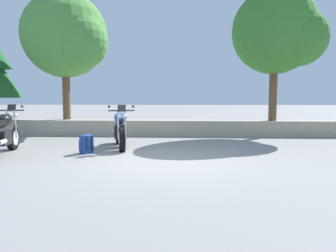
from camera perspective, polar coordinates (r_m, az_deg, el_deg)
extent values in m
plane|color=gray|center=(6.74, -1.47, -6.39)|extent=(120.00, 120.00, 0.00)
cube|color=#A89E89|center=(11.45, 0.52, -0.31)|extent=(36.00, 0.80, 0.55)
cylinder|color=black|center=(9.14, -26.22, -1.94)|extent=(0.26, 0.64, 0.62)
cylinder|color=silver|center=(9.14, -26.22, -1.94)|extent=(0.23, 0.41, 0.38)
cube|color=black|center=(8.40, -27.86, -1.89)|extent=(0.41, 0.53, 0.34)
cube|color=#2D2D30|center=(8.48, -27.69, -0.46)|extent=(0.36, 1.11, 0.12)
ellipsoid|color=black|center=(8.60, -27.42, 1.09)|extent=(0.44, 0.58, 0.26)
cylinder|color=#2D2D30|center=(9.01, -26.55, 2.55)|extent=(0.65, 0.17, 0.04)
sphere|color=silver|center=(9.17, -26.66, 1.70)|extent=(0.13, 0.13, 0.13)
sphere|color=silver|center=(9.13, -25.83, 1.72)|extent=(0.13, 0.13, 0.13)
cube|color=#26282D|center=(9.10, -26.37, 2.95)|extent=(0.22, 0.13, 0.18)
cylinder|color=silver|center=(7.95, -27.79, -2.60)|extent=(0.18, 0.39, 0.11)
cylinder|color=silver|center=(9.09, -26.92, 0.28)|extent=(0.08, 0.17, 0.73)
cylinder|color=silver|center=(9.04, -25.84, 0.29)|extent=(0.08, 0.17, 0.73)
sphere|color=#2D2D30|center=(8.88, -24.82, 3.23)|extent=(0.07, 0.07, 0.07)
cylinder|color=black|center=(8.01, -8.30, -2.39)|extent=(0.29, 0.64, 0.62)
cylinder|color=black|center=(9.44, -8.81, -1.28)|extent=(0.33, 0.65, 0.62)
cylinder|color=silver|center=(8.01, -8.30, -2.39)|extent=(0.25, 0.41, 0.38)
cube|color=black|center=(8.76, -8.60, -1.10)|extent=(0.43, 0.55, 0.34)
cube|color=#2D2D30|center=(8.64, -8.58, 0.15)|extent=(0.42, 1.10, 0.12)
ellipsoid|color=#2347A8|center=(8.48, -8.55, 1.54)|extent=(0.46, 0.59, 0.26)
cube|color=black|center=(8.96, -8.71, 1.34)|extent=(0.40, 0.61, 0.12)
ellipsoid|color=#2347A8|center=(9.26, -8.81, 1.70)|extent=(0.28, 0.33, 0.16)
cylinder|color=#2D2D30|center=(8.03, -8.40, 2.79)|extent=(0.65, 0.20, 0.04)
sphere|color=silver|center=(7.90, -7.82, 1.74)|extent=(0.13, 0.13, 0.13)
sphere|color=silver|center=(7.89, -8.83, 1.73)|extent=(0.13, 0.13, 0.13)
cube|color=#26282D|center=(7.93, -8.36, 3.19)|extent=(0.22, 0.14, 0.18)
cylinder|color=silver|center=(9.19, -9.74, -1.15)|extent=(0.20, 0.40, 0.11)
cylinder|color=silver|center=(8.02, -7.70, 0.21)|extent=(0.08, 0.17, 0.73)
cylinder|color=silver|center=(8.01, -8.99, 0.19)|extent=(0.08, 0.17, 0.73)
sphere|color=#2D2D30|center=(8.09, -6.29, 3.53)|extent=(0.07, 0.07, 0.07)
sphere|color=#2D2D30|center=(8.05, -10.56, 3.47)|extent=(0.07, 0.07, 0.07)
cube|color=navy|center=(7.94, -14.48, -3.22)|extent=(0.30, 0.35, 0.44)
cube|color=navy|center=(8.02, -15.05, -3.43)|extent=(0.16, 0.24, 0.24)
ellipsoid|color=navy|center=(7.91, -14.52, -1.71)|extent=(0.28, 0.33, 0.08)
cube|color=#10244B|center=(7.80, -14.37, -3.21)|extent=(0.05, 0.06, 0.37)
cube|color=#10244B|center=(7.92, -13.53, -3.07)|extent=(0.05, 0.06, 0.37)
cylinder|color=brown|center=(12.47, -17.86, 5.61)|extent=(0.28, 0.28, 1.94)
sphere|color=#4C8E3D|center=(12.69, -18.13, 15.30)|extent=(3.11, 3.11, 3.11)
sphere|color=#4C8E3D|center=(11.97, -15.70, 14.49)|extent=(2.02, 2.02, 2.02)
cylinder|color=brown|center=(11.75, 18.41, 5.78)|extent=(0.28, 0.28, 1.99)
sphere|color=#387A2D|center=(11.97, 18.70, 15.87)|extent=(2.94, 2.94, 2.94)
sphere|color=#387A2D|center=(11.69, 22.48, 14.56)|extent=(1.91, 1.91, 1.91)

